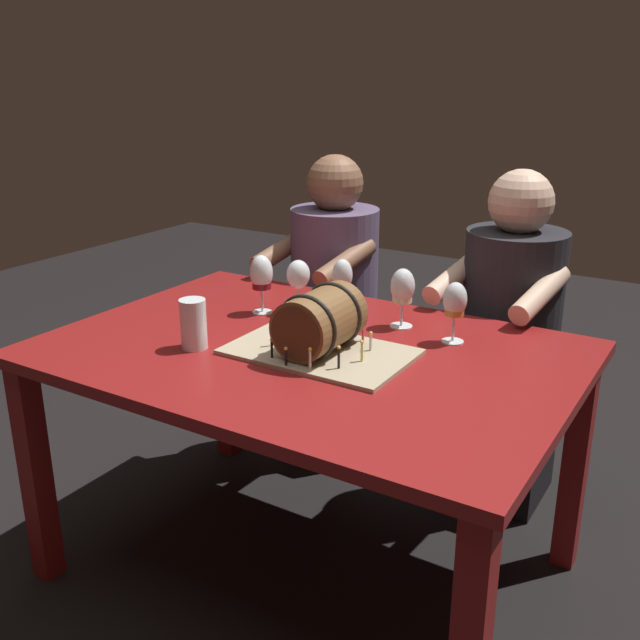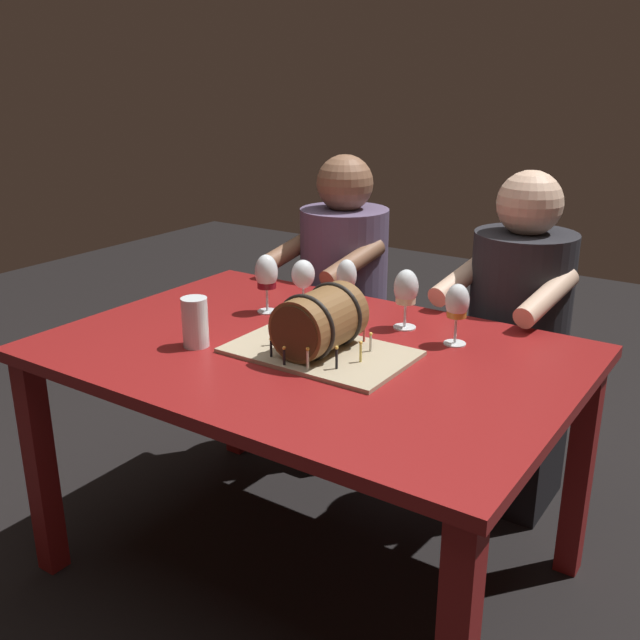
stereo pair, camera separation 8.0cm
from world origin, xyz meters
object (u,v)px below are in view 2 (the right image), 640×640
(wine_glass_empty, at_px, (303,275))
(wine_glass_amber, at_px, (457,304))
(barrel_cake, at_px, (320,327))
(wine_glass_rose, at_px, (347,279))
(wine_glass_red, at_px, (266,275))
(person_seated_right, at_px, (515,355))
(dining_table, at_px, (309,378))
(wine_glass_white, at_px, (406,290))
(beer_pint, at_px, (195,325))
(person_seated_left, at_px, (343,317))

(wine_glass_empty, xyz_separation_m, wine_glass_amber, (0.53, 0.01, -0.00))
(barrel_cake, relative_size, wine_glass_rose, 2.61)
(wine_glass_red, height_order, person_seated_right, person_seated_right)
(dining_table, relative_size, wine_glass_rose, 7.70)
(wine_glass_amber, bearing_deg, wine_glass_red, -173.51)
(wine_glass_empty, distance_m, person_seated_right, 0.81)
(barrel_cake, relative_size, wine_glass_empty, 2.86)
(wine_glass_red, relative_size, wine_glass_empty, 1.10)
(barrel_cake, relative_size, wine_glass_red, 2.61)
(wine_glass_white, bearing_deg, beer_pint, -131.96)
(person_seated_right, bearing_deg, wine_glass_red, -139.16)
(wine_glass_white, bearing_deg, wine_glass_empty, -171.71)
(wine_glass_rose, bearing_deg, beer_pint, -116.83)
(wine_glass_amber, distance_m, person_seated_left, 0.90)
(wine_glass_rose, bearing_deg, wine_glass_red, -159.72)
(dining_table, xyz_separation_m, person_seated_right, (0.36, 0.75, -0.10))
(barrel_cake, xyz_separation_m, wine_glass_rose, (-0.10, 0.30, 0.05))
(wine_glass_rose, distance_m, wine_glass_empty, 0.15)
(person_seated_right, bearing_deg, wine_glass_empty, -137.91)
(wine_glass_amber, bearing_deg, beer_pint, -144.89)
(barrel_cake, xyz_separation_m, wine_glass_white, (0.10, 0.32, 0.04))
(beer_pint, bearing_deg, wine_glass_white, 48.04)
(wine_glass_empty, relative_size, person_seated_left, 0.15)
(wine_glass_rose, xyz_separation_m, person_seated_right, (0.40, 0.47, -0.32))
(dining_table, xyz_separation_m, wine_glass_rose, (-0.05, 0.28, 0.23))
(person_seated_right, bearing_deg, dining_table, -115.42)
(dining_table, xyz_separation_m, wine_glass_red, (-0.30, 0.19, 0.22))
(wine_glass_red, bearing_deg, dining_table, -32.11)
(wine_glass_red, distance_m, wine_glass_rose, 0.26)
(wine_glass_rose, relative_size, wine_glass_empty, 1.10)
(wine_glass_red, xyz_separation_m, beer_pint, (0.02, -0.36, -0.06))
(wine_glass_rose, relative_size, wine_glass_white, 1.04)
(barrel_cake, distance_m, wine_glass_white, 0.34)
(beer_pint, relative_size, person_seated_right, 0.12)
(wine_glass_red, relative_size, wine_glass_rose, 1.00)
(wine_glass_red, height_order, wine_glass_rose, same)
(barrel_cake, height_order, wine_glass_white, barrel_cake)
(wine_glass_red, bearing_deg, beer_pint, -86.69)
(dining_table, height_order, person_seated_right, person_seated_right)
(wine_glass_empty, distance_m, beer_pint, 0.43)
(dining_table, height_order, wine_glass_amber, wine_glass_amber)
(dining_table, distance_m, wine_glass_rose, 0.36)
(wine_glass_red, distance_m, wine_glass_amber, 0.63)
(dining_table, bearing_deg, wine_glass_empty, 128.14)
(dining_table, height_order, barrel_cake, barrel_cake)
(dining_table, distance_m, wine_glass_empty, 0.39)
(wine_glass_red, distance_m, beer_pint, 0.36)
(dining_table, xyz_separation_m, person_seated_left, (-0.36, 0.75, -0.09))
(wine_glass_white, bearing_deg, wine_glass_rose, -173.26)
(wine_glass_rose, distance_m, beer_pint, 0.51)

